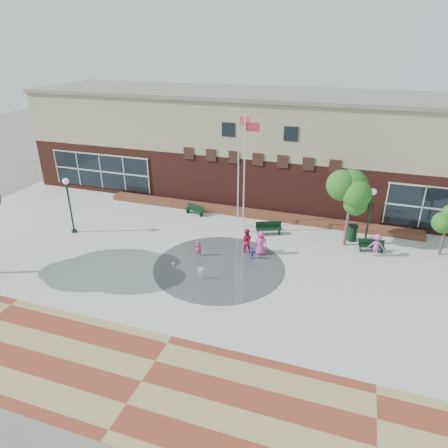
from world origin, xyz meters
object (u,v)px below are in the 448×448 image
(flagpole_right, at_px, (245,170))
(trash_can, at_px, (352,233))
(child_splash, at_px, (198,248))
(flagpole_left, at_px, (239,165))
(bench_left, at_px, (195,211))

(flagpole_right, bearing_deg, trash_can, 2.07)
(flagpole_right, distance_m, child_splash, 6.53)
(flagpole_left, distance_m, flagpole_right, 1.01)
(flagpole_right, xyz_separation_m, trash_can, (7.81, 1.14, -4.26))
(flagpole_left, distance_m, child_splash, 7.00)
(child_splash, bearing_deg, trash_can, -175.49)
(child_splash, bearing_deg, bench_left, -91.44)
(flagpole_left, height_order, bench_left, flagpole_left)
(trash_can, height_order, child_splash, trash_can)
(bench_left, bearing_deg, child_splash, -49.85)
(bench_left, bearing_deg, flagpole_right, -5.92)
(flagpole_left, relative_size, trash_can, 7.49)
(flagpole_left, bearing_deg, child_splash, -81.06)
(flagpole_left, height_order, flagpole_right, flagpole_left)
(flagpole_right, height_order, child_splash, flagpole_right)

